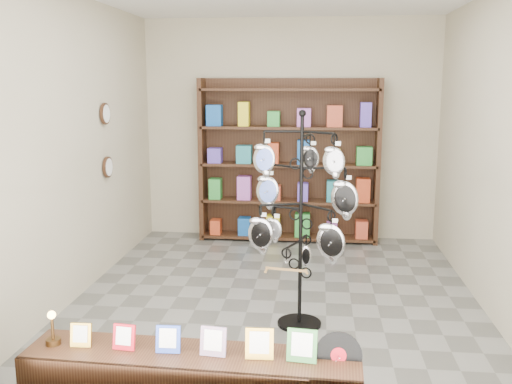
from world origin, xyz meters
TOP-DOWN VIEW (x-y plane):
  - ground at (0.00, 0.00)m, footprint 5.00×5.00m
  - room_envelope at (0.00, 0.00)m, footprint 5.00×5.00m
  - display_tree at (0.26, -0.54)m, footprint 1.00×0.97m
  - back_shelving at (0.00, 2.30)m, footprint 2.42×0.36m
  - wall_clocks at (-1.97, 0.80)m, footprint 0.03×0.24m

SIDE VIEW (x-z plane):
  - ground at x=0.00m, z-range 0.00..0.00m
  - back_shelving at x=0.00m, z-range -0.07..2.13m
  - display_tree at x=0.26m, z-range 0.15..2.07m
  - wall_clocks at x=-1.97m, z-range 1.08..1.92m
  - room_envelope at x=0.00m, z-range -0.65..4.35m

